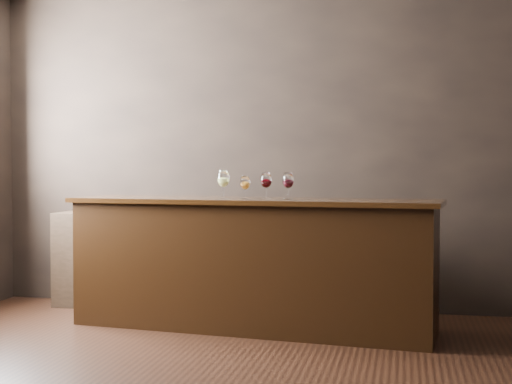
% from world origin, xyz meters
% --- Properties ---
extents(ground, '(5.00, 5.00, 0.00)m').
position_xyz_m(ground, '(0.00, 0.00, 0.00)').
color(ground, black).
rests_on(ground, ground).
extents(room_shell, '(5.02, 4.52, 2.81)m').
position_xyz_m(room_shell, '(-0.23, 0.11, 1.81)').
color(room_shell, black).
rests_on(room_shell, ground).
extents(bar_counter, '(2.78, 0.90, 0.95)m').
position_xyz_m(bar_counter, '(-0.01, 1.40, 0.48)').
color(bar_counter, black).
rests_on(bar_counter, ground).
extents(bar_top, '(2.87, 0.97, 0.04)m').
position_xyz_m(bar_top, '(-0.01, 1.40, 0.97)').
color(bar_top, black).
rests_on(bar_top, bar_counter).
extents(back_bar_shelf, '(2.30, 0.40, 0.83)m').
position_xyz_m(back_bar_shelf, '(-0.74, 2.03, 0.41)').
color(back_bar_shelf, black).
rests_on(back_bar_shelf, ground).
extents(glass_white, '(0.09, 0.09, 0.22)m').
position_xyz_m(glass_white, '(-0.21, 1.37, 1.14)').
color(glass_white, white).
rests_on(glass_white, bar_top).
extents(glass_amber, '(0.07, 0.07, 0.17)m').
position_xyz_m(glass_amber, '(-0.05, 1.37, 1.11)').
color(glass_amber, white).
rests_on(glass_amber, bar_top).
extents(glass_red_a, '(0.09, 0.09, 0.20)m').
position_xyz_m(glass_red_a, '(0.11, 1.42, 1.13)').
color(glass_red_a, white).
rests_on(glass_red_a, bar_top).
extents(glass_red_b, '(0.08, 0.08, 0.20)m').
position_xyz_m(glass_red_b, '(0.28, 1.38, 1.13)').
color(glass_red_b, white).
rests_on(glass_red_b, bar_top).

